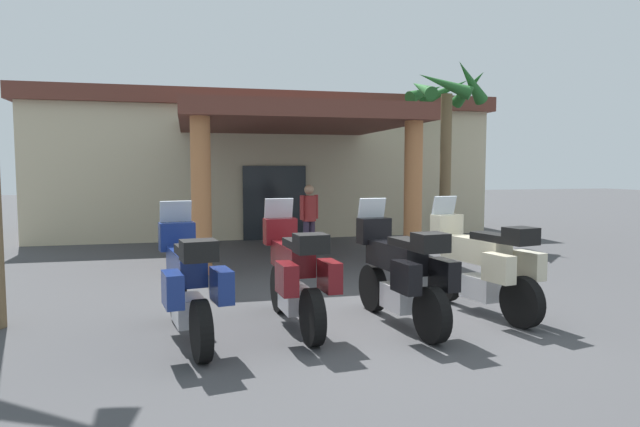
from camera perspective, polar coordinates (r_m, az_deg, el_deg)
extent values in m
plane|color=#424244|center=(7.47, 7.79, -11.08)|extent=(80.00, 80.00, 0.00)
cube|color=beige|center=(18.38, -6.05, 4.24)|extent=(13.50, 5.62, 3.78)
cube|color=#1E2328|center=(15.73, -4.73, 1.12)|extent=(1.80, 0.14, 2.10)
cube|color=brown|center=(13.20, -3.03, 9.69)|extent=(5.25, 5.42, 0.35)
cylinder|color=#B27042|center=(10.69, -12.21, 1.78)|extent=(0.38, 0.38, 3.00)
cylinder|color=#B27042|center=(11.63, 9.62, 2.05)|extent=(0.38, 0.38, 3.00)
cube|color=brown|center=(18.48, -6.11, 10.79)|extent=(13.91, 6.03, 0.44)
cylinder|color=black|center=(7.49, -14.50, -8.53)|extent=(0.23, 0.67, 0.66)
cylinder|color=black|center=(6.01, -12.22, -11.79)|extent=(0.23, 0.67, 0.66)
cube|color=silver|center=(6.71, -13.46, -9.71)|extent=(0.40, 0.60, 0.32)
cube|color=navy|center=(6.75, -13.76, -5.20)|extent=(0.46, 1.18, 0.34)
cube|color=black|center=(6.37, -13.28, -3.77)|extent=(0.36, 0.63, 0.10)
cube|color=navy|center=(7.32, -14.60, -2.31)|extent=(0.47, 0.30, 0.36)
cube|color=#B2BCC6|center=(7.37, -14.74, -0.08)|extent=(0.41, 0.17, 0.36)
cube|color=navy|center=(6.00, -15.02, -7.62)|extent=(0.24, 0.46, 0.36)
cube|color=navy|center=(6.09, -10.14, -7.34)|extent=(0.24, 0.46, 0.36)
cube|color=black|center=(5.87, -12.45, -3.77)|extent=(0.40, 0.37, 0.22)
cylinder|color=black|center=(7.85, -4.16, -7.78)|extent=(0.17, 0.67, 0.66)
cylinder|color=black|center=(6.39, -0.81, -10.66)|extent=(0.17, 0.67, 0.66)
cube|color=silver|center=(7.08, -2.61, -8.81)|extent=(0.35, 0.58, 0.32)
cube|color=maroon|center=(7.12, -2.94, -4.55)|extent=(0.36, 1.16, 0.34)
cube|color=black|center=(6.76, -2.18, -3.16)|extent=(0.31, 0.61, 0.10)
cube|color=maroon|center=(7.69, -4.16, -1.84)|extent=(0.45, 0.26, 0.36)
cube|color=#B2BCC6|center=(7.74, -4.31, 0.28)|extent=(0.41, 0.14, 0.36)
cube|color=maroon|center=(6.37, -3.46, -6.76)|extent=(0.20, 0.45, 0.36)
cube|color=maroon|center=(6.51, 1.00, -6.49)|extent=(0.20, 0.45, 0.36)
cube|color=black|center=(6.27, -0.95, -3.13)|extent=(0.38, 0.34, 0.22)
cylinder|color=black|center=(7.93, 5.49, -7.67)|extent=(0.20, 0.67, 0.66)
cylinder|color=black|center=(6.61, 11.49, -10.25)|extent=(0.20, 0.67, 0.66)
cube|color=silver|center=(7.22, 8.31, -8.59)|extent=(0.37, 0.59, 0.32)
cube|color=black|center=(7.26, 7.78, -4.42)|extent=(0.41, 1.17, 0.34)
cube|color=black|center=(6.92, 9.18, -3.04)|extent=(0.34, 0.62, 0.10)
cube|color=black|center=(7.77, 5.60, -1.78)|extent=(0.46, 0.28, 0.36)
cube|color=#B2BCC6|center=(7.82, 5.36, 0.32)|extent=(0.41, 0.16, 0.36)
cube|color=black|center=(6.51, 8.89, -6.56)|extent=(0.22, 0.46, 0.36)
cube|color=black|center=(6.77, 12.75, -6.17)|extent=(0.22, 0.46, 0.36)
cube|color=black|center=(6.49, 11.38, -2.96)|extent=(0.39, 0.35, 0.22)
cylinder|color=black|center=(8.65, 12.81, -6.72)|extent=(0.25, 0.67, 0.66)
cylinder|color=black|center=(7.52, 20.18, -8.61)|extent=(0.25, 0.67, 0.66)
cube|color=silver|center=(8.04, 16.36, -7.36)|extent=(0.41, 0.61, 0.32)
cube|color=beige|center=(8.06, 15.73, -3.64)|extent=(0.50, 1.18, 0.34)
cube|color=black|center=(7.78, 17.46, -2.34)|extent=(0.38, 0.64, 0.10)
cube|color=beige|center=(8.51, 12.99, -1.32)|extent=(0.48, 0.31, 0.36)
cube|color=#B2BCC6|center=(8.55, 12.70, 0.60)|extent=(0.41, 0.19, 0.36)
cube|color=beige|center=(7.36, 18.02, -5.42)|extent=(0.26, 0.46, 0.36)
cube|color=beige|center=(7.72, 20.84, -5.03)|extent=(0.26, 0.46, 0.36)
cube|color=black|center=(7.41, 20.09, -2.20)|extent=(0.41, 0.38, 0.22)
cylinder|color=#3F334C|center=(12.62, -1.44, -2.66)|extent=(0.14, 0.14, 0.82)
cylinder|color=#3F334C|center=(12.74, -0.83, -2.59)|extent=(0.14, 0.14, 0.82)
cylinder|color=#B23333|center=(12.61, -1.14, 0.53)|extent=(0.32, 0.32, 0.58)
cylinder|color=#B23333|center=(12.46, -1.90, 0.62)|extent=(0.09, 0.09, 0.55)
cylinder|color=#B23333|center=(12.75, -0.40, 0.71)|extent=(0.09, 0.09, 0.55)
sphere|color=tan|center=(12.58, -1.14, 2.49)|extent=(0.22, 0.22, 0.22)
cylinder|color=brown|center=(15.49, 12.87, 4.55)|extent=(0.30, 0.30, 4.04)
cone|color=#236028|center=(16.03, 15.24, 12.46)|extent=(0.46, 1.46, 0.99)
cone|color=#236028|center=(16.35, 12.74, 12.27)|extent=(1.48, 0.87, 0.91)
cone|color=#236028|center=(16.07, 10.92, 12.27)|extent=(1.49, 0.96, 0.78)
cone|color=#236028|center=(15.37, 10.51, 12.66)|extent=(0.47, 1.49, 0.81)
cone|color=#236028|center=(14.94, 12.80, 12.96)|extent=(1.43, 1.09, 0.88)
cone|color=#236028|center=(15.28, 15.34, 13.08)|extent=(1.36, 0.98, 1.16)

